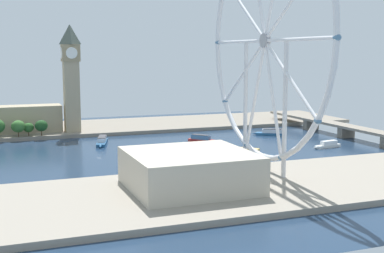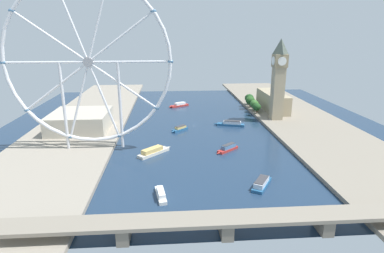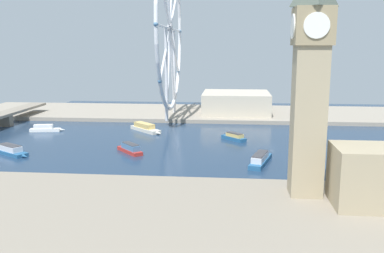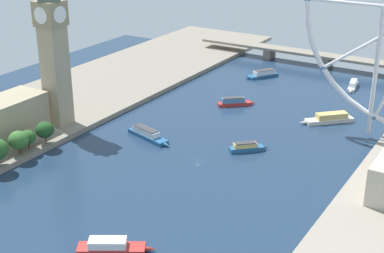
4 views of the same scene
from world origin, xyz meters
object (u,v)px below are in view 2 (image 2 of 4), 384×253
at_px(river_bridge, 226,221).
at_px(clock_tower, 279,78).
at_px(tour_boat_2, 231,124).
at_px(tour_boat_5, 228,148).
at_px(tour_boat_3, 180,129).
at_px(ferris_wheel, 88,63).
at_px(tour_boat_6, 179,105).
at_px(riverside_hall, 80,121).
at_px(tour_boat_1, 262,183).
at_px(tour_boat_4, 154,151).
at_px(tour_boat_0, 161,194).
at_px(parliament_block, 273,101).

bearing_deg(river_bridge, clock_tower, -114.47).
bearing_deg(tour_boat_2, tour_boat_5, 93.08).
xyz_separation_m(river_bridge, tour_boat_3, (16.45, -175.78, -5.91)).
xyz_separation_m(ferris_wheel, tour_boat_3, (-73.06, -51.75, -71.81)).
bearing_deg(tour_boat_6, tour_boat_5, 70.45).
height_order(ferris_wheel, tour_boat_5, ferris_wheel).
distance_m(riverside_hall, tour_boat_5, 151.34).
xyz_separation_m(clock_tower, riverside_hall, (208.04, 25.37, -36.86)).
bearing_deg(tour_boat_1, riverside_hall, 80.90).
distance_m(clock_tower, tour_boat_4, 167.58).
bearing_deg(tour_boat_0, river_bridge, -150.24).
bearing_deg(tour_boat_1, tour_boat_0, 129.68).
bearing_deg(clock_tower, riverside_hall, 6.95).
relative_size(ferris_wheel, tour_boat_5, 6.30).
bearing_deg(riverside_hall, tour_boat_3, 178.71).
bearing_deg(tour_boat_3, tour_boat_0, 39.90).
bearing_deg(tour_boat_3, riverside_hall, -44.37).
xyz_separation_m(tour_boat_3, tour_boat_4, (23.97, 63.27, 0.30)).
distance_m(tour_boat_0, tour_boat_6, 247.04).
height_order(ferris_wheel, tour_boat_3, ferris_wheel).
xyz_separation_m(riverside_hall, tour_boat_5, (-137.77, 61.91, -9.55)).
xyz_separation_m(clock_tower, tour_boat_3, (109.00, 27.59, -46.63)).
distance_m(tour_boat_5, tour_boat_6, 174.48).
height_order(riverside_hall, tour_boat_0, riverside_hall).
height_order(parliament_block, tour_boat_5, parliament_block).
bearing_deg(clock_tower, parliament_block, -103.08).
bearing_deg(tour_boat_2, river_bridge, 94.27).
height_order(tour_boat_1, tour_boat_6, tour_boat_1).
distance_m(riverside_hall, tour_boat_3, 99.55).
distance_m(ferris_wheel, riverside_hall, 86.24).
bearing_deg(tour_boat_3, ferris_wheel, -7.77).
xyz_separation_m(tour_boat_3, tour_boat_5, (-38.72, 59.68, 0.23)).
relative_size(parliament_block, tour_boat_6, 2.49).
height_order(river_bridge, tour_boat_4, river_bridge).
relative_size(tour_boat_5, tour_boat_6, 0.76).
xyz_separation_m(ferris_wheel, tour_boat_0, (-56.43, 83.30, -71.86)).
bearing_deg(tour_boat_0, tour_boat_3, -16.35).
xyz_separation_m(tour_boat_2, tour_boat_6, (52.06, -97.24, -0.31)).
bearing_deg(tour_boat_3, river_bridge, 52.27).
relative_size(river_bridge, tour_boat_3, 12.03).
distance_m(riverside_hall, tour_boat_2, 155.23).
distance_m(clock_tower, tour_boat_1, 171.25).
bearing_deg(tour_boat_5, tour_boat_2, -143.37).
relative_size(clock_tower, tour_boat_3, 4.75).
height_order(riverside_hall, tour_boat_4, riverside_hall).
relative_size(tour_boat_0, tour_boat_2, 0.74).
relative_size(river_bridge, tour_boat_4, 7.91).
bearing_deg(ferris_wheel, clock_tower, -156.45).
height_order(tour_boat_3, tour_boat_4, tour_boat_4).
distance_m(parliament_block, tour_boat_6, 122.98).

